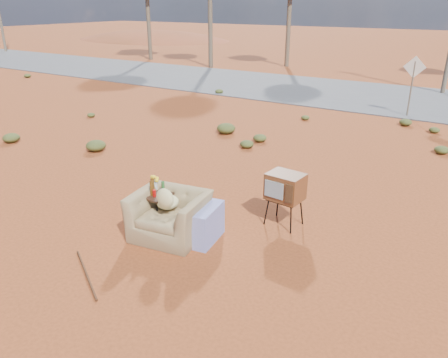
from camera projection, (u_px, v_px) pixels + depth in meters
The scene contains 9 objects.
ground at pixel (174, 248), 7.59m from camera, with size 140.00×140.00×0.00m, color #97421E.
highway at pixel (385, 98), 19.32m from camera, with size 140.00×7.00×0.04m, color #565659.
dirt_mound at pixel (152, 40), 49.04m from camera, with size 26.00×18.00×2.00m, color #963E24.
armchair at pixel (175, 211), 7.75m from camera, with size 1.58×1.16×1.11m.
tv_unit at pixel (285, 187), 8.09m from camera, with size 0.69×0.58×1.04m.
side_table at pixel (156, 192), 8.01m from camera, with size 0.51×0.51×0.99m.
rusty_bar at pixel (86, 274), 6.82m from camera, with size 0.04×0.04×1.46m, color #4D2814.
road_sign at pixel (413, 76), 15.67m from camera, with size 0.78×0.06×2.19m.
scrub_patch at pixel (254, 160), 11.39m from camera, with size 17.49×8.07×0.33m.
Camera 1 is at (4.25, -5.09, 3.97)m, focal length 35.00 mm.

